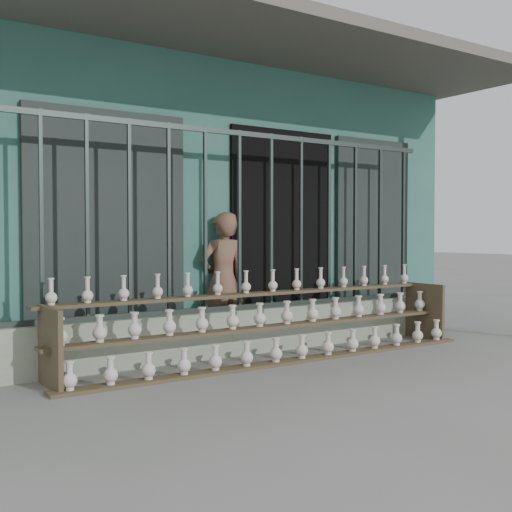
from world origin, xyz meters
TOP-DOWN VIEW (x-y plane):
  - ground at (0.00, 0.00)m, footprint 60.00×60.00m
  - workshop_building at (0.00, 4.23)m, footprint 7.40×6.60m
  - parapet_wall at (0.00, 1.30)m, footprint 5.00×0.20m
  - security_fence at (-0.00, 1.30)m, footprint 5.00×0.04m
  - shelf_rack at (0.14, 0.88)m, footprint 4.50×0.68m
  - elderly_woman at (0.03, 1.67)m, footprint 0.54×0.37m

SIDE VIEW (x-z plane):
  - ground at x=0.00m, z-range 0.00..0.00m
  - parapet_wall at x=0.00m, z-range 0.00..0.45m
  - shelf_rack at x=0.14m, z-range -0.06..0.79m
  - elderly_woman at x=0.03m, z-range 0.00..1.44m
  - security_fence at x=0.00m, z-range 0.45..2.25m
  - workshop_building at x=0.00m, z-range 0.02..3.23m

